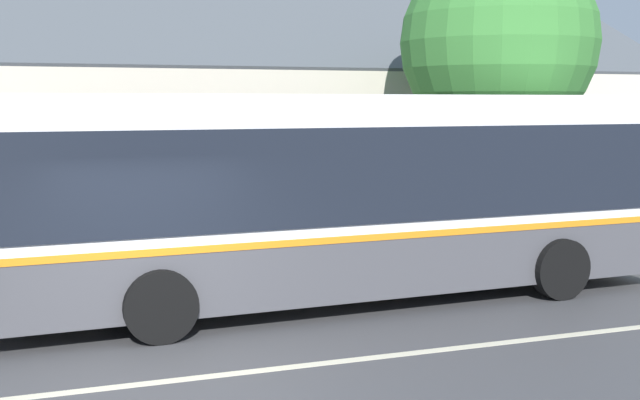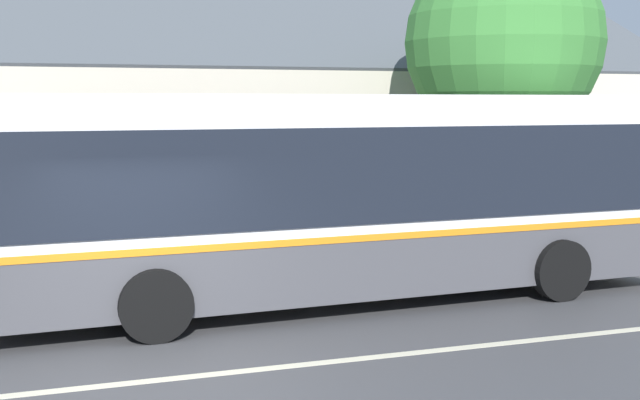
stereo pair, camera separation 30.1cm
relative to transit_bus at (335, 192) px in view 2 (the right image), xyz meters
name	(u,v)px [view 2 (the right image)]	position (x,y,z in m)	size (l,w,h in m)	color
ground_plane	(159,380)	(-3.17, -2.90, -1.77)	(300.00, 300.00, 0.00)	#424244
sidewalk_far	(120,270)	(-3.17, 3.10, -1.70)	(60.00, 3.00, 0.15)	#9E9E99
lane_divider_stripe	(159,380)	(-3.17, -2.90, -1.77)	(60.00, 0.16, 0.01)	beige
community_building	(200,140)	(-0.27, 11.03, 0.33)	(25.81, 10.12, 7.40)	beige
transit_bus	(335,192)	(0.00, 0.00, 0.00)	(11.28, 3.07, 3.31)	#47474C
bench_down_street	(173,242)	(-2.20, 2.97, -1.20)	(1.84, 0.51, 0.94)	brown
street_tree_primary	(502,47)	(5.17, 3.74, 2.61)	(4.34, 4.34, 6.66)	#4C3828
bus_stop_sign	(624,176)	(7.21, 2.09, -0.13)	(0.36, 0.07, 2.40)	gray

